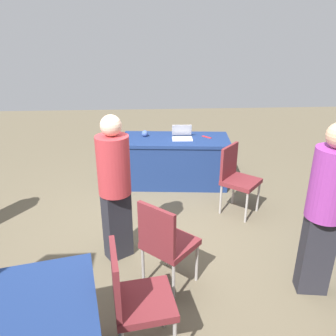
# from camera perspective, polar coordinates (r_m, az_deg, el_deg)

# --- Properties ---
(ground_plane) EXTENTS (14.40, 14.40, 0.00)m
(ground_plane) POSITION_cam_1_polar(r_m,az_deg,el_deg) (4.29, -1.92, -11.40)
(ground_plane) COLOR brown
(table_foreground) EXTENTS (1.78, 0.94, 0.77)m
(table_foreground) POSITION_cam_1_polar(r_m,az_deg,el_deg) (5.53, 1.22, 1.25)
(table_foreground) COLOR navy
(table_foreground) RESTS_ON ground
(chair_near_front) EXTENTS (0.62, 0.62, 0.95)m
(chair_near_front) POSITION_cam_1_polar(r_m,az_deg,el_deg) (4.67, 11.52, -1.26)
(chair_near_front) COLOR #9E9993
(chair_near_front) RESTS_ON ground
(chair_tucked_left) EXTENTS (0.50, 0.50, 0.98)m
(chair_tucked_left) POSITION_cam_1_polar(r_m,az_deg,el_deg) (2.67, -5.71, -20.72)
(chair_tucked_left) COLOR #9E9993
(chair_tucked_left) RESTS_ON ground
(chair_tucked_right) EXTENTS (0.62, 0.62, 0.95)m
(chair_tucked_right) POSITION_cam_1_polar(r_m,az_deg,el_deg) (3.25, -0.44, -12.16)
(chair_tucked_right) COLOR #9E9993
(chair_tucked_right) RESTS_ON ground
(person_attendee_standing) EXTENTS (0.47, 0.47, 1.63)m
(person_attendee_standing) POSITION_cam_1_polar(r_m,az_deg,el_deg) (3.55, -9.01, -2.52)
(person_attendee_standing) COLOR #26262D
(person_attendee_standing) RESTS_ON ground
(person_attendee_browsing) EXTENTS (0.38, 0.38, 1.69)m
(person_attendee_browsing) POSITION_cam_1_polar(r_m,az_deg,el_deg) (3.31, 25.16, -5.62)
(person_attendee_browsing) COLOR #26262D
(person_attendee_browsing) RESTS_ON ground
(laptop_silver) EXTENTS (0.33, 0.30, 0.21)m
(laptop_silver) POSITION_cam_1_polar(r_m,az_deg,el_deg) (5.38, 2.41, 5.42)
(laptop_silver) COLOR silver
(laptop_silver) RESTS_ON table_foreground
(yarn_ball) EXTENTS (0.10, 0.10, 0.10)m
(yarn_ball) POSITION_cam_1_polar(r_m,az_deg,el_deg) (5.49, -3.94, 5.84)
(yarn_ball) COLOR #3F5999
(yarn_ball) RESTS_ON table_foreground
(scissors_red) EXTENTS (0.15, 0.16, 0.01)m
(scissors_red) POSITION_cam_1_polar(r_m,az_deg,el_deg) (5.49, 6.57, 5.23)
(scissors_red) COLOR red
(scissors_red) RESTS_ON table_foreground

